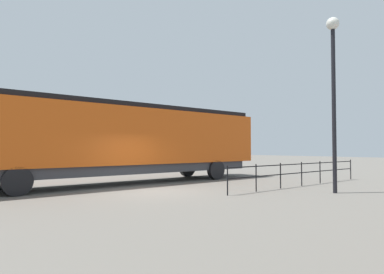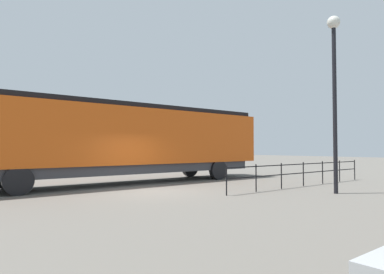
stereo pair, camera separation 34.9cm
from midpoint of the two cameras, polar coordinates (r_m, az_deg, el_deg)
name	(u,v)px [view 2 (the right image)]	position (r m, az deg, el deg)	size (l,w,h in m)	color
ground_plane	(152,192)	(13.78, -6.12, -9.34)	(120.00, 120.00, 0.00)	#666059
locomotive	(134,139)	(17.19, -9.29, -0.38)	(2.89, 15.95, 3.96)	#D15114
lamp_post	(334,72)	(14.60, 23.92, 10.24)	(0.50, 0.50, 7.05)	black
platform_fence	(303,171)	(16.52, 19.18, -5.48)	(0.05, 10.06, 1.12)	black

